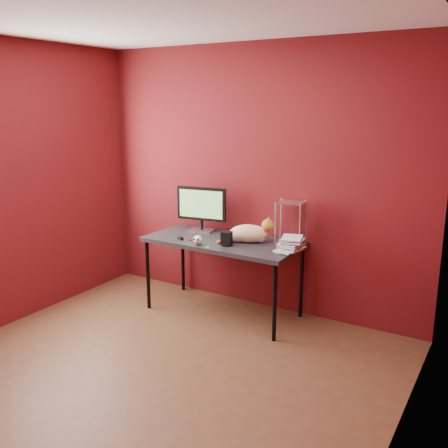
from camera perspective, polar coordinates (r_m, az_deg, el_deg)
The scene contains 11 objects.
room at distance 3.48m, azimuth -9.71°, elevation 3.77°, with size 3.52×3.52×2.61m.
desk at distance 4.82m, azimuth -0.10°, elevation -2.37°, with size 1.50×0.70×0.75m.
monitor at distance 5.07m, azimuth -2.60°, elevation 1.97°, with size 0.52×0.21×0.46m.
cat at distance 4.70m, azimuth 2.86°, elevation -1.06°, with size 0.46×0.37×0.25m.
skull_mug at distance 4.62m, azimuth -3.00°, elevation -1.84°, with size 0.09×0.09×0.09m.
speaker at distance 4.60m, azimuth 0.30°, elevation -1.72°, with size 0.11×0.11×0.13m.
book_stack at distance 4.36m, azimuth 6.92°, elevation 6.02°, with size 0.24×0.28×1.42m.
wire_rack at distance 4.68m, azimuth 7.56°, elevation 0.19°, with size 0.26×0.22×0.40m.
pocket_knife at distance 4.78m, azimuth -3.68°, elevation -1.82°, with size 0.07×0.02×0.01m, color maroon.
black_gadget at distance 4.81m, azimuth -5.00°, elevation -1.66°, with size 0.06×0.03×0.03m, color black.
washer at distance 4.56m, azimuth -1.85°, elevation -2.63°, with size 0.04×0.04×0.00m, color silver.
Camera 1 is at (2.24, -2.59, 2.03)m, focal length 40.00 mm.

